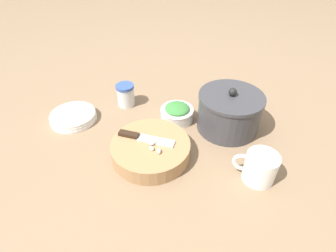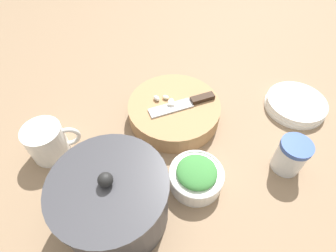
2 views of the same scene
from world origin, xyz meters
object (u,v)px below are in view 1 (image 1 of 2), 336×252
Objects in this scene: cutting_board at (151,149)px; chef_knife at (143,138)px; garlic_cloves at (154,145)px; coffee_mug at (259,167)px; plate_stack at (73,117)px; stock_pot at (229,112)px; spice_jar at (126,95)px; herb_bowl at (177,113)px.

chef_knife is (-0.03, -0.00, 0.03)m from cutting_board.
cutting_board is at bearing 170.22° from garlic_cloves.
coffee_mug is 0.72× the size of plate_stack.
stock_pot is at bearing 129.31° from chef_knife.
spice_jar is (-0.26, 0.13, -0.01)m from chef_knife.
cutting_board is 0.22m from herb_bowl.
plate_stack is at bearing -134.74° from herb_bowl.
herb_bowl is (-0.04, 0.21, -0.03)m from chef_knife.
coffee_mug is at bearing 30.56° from garlic_cloves.
stock_pot is (-0.20, 0.14, 0.02)m from coffee_mug.
garlic_cloves is 0.34m from spice_jar.
cutting_board is 1.46× the size of plate_stack.
cutting_board is at bearing -23.91° from spice_jar.
spice_jar is at bearing 156.09° from cutting_board.
chef_knife is 0.21m from herb_bowl.
coffee_mug is at bearing -6.73° from herb_bowl.
stock_pot is (0.13, 0.30, 0.01)m from chef_knife.
spice_jar is (-0.29, 0.13, 0.02)m from cutting_board.
stock_pot reaches higher than garlic_cloves.
stock_pot is (0.17, 0.09, 0.04)m from herb_bowl.
stock_pot reaches higher than herb_bowl.
stock_pot is at bearing 40.29° from plate_stack.
coffee_mug is (0.37, -0.04, 0.02)m from herb_bowl.
plate_stack is at bearing -104.38° from chef_knife.
plate_stack is 0.59m from stock_pot.
herb_bowl is at bearing 114.56° from garlic_cloves.
spice_jar is 0.59m from coffee_mug.
chef_knife is 1.41× the size of herb_bowl.
plate_stack is 0.77× the size of stock_pot.
spice_jar reaches higher than garlic_cloves.
coffee_mug is at bearing 88.19° from chef_knife.
cutting_board is 3.98× the size of garlic_cloves.
chef_knife is 0.33m from plate_stack.
herb_bowl is (-0.07, 0.20, 0.00)m from cutting_board.
coffee_mug is (0.30, 0.16, 0.02)m from cutting_board.
spice_jar is at bearing -145.14° from chef_knife.
chef_knife is 1.43× the size of coffee_mug.
coffee_mug is (0.28, 0.16, -0.01)m from garlic_cloves.
herb_bowl is 0.40m from plate_stack.
herb_bowl is at bearing 162.85° from chef_knife.
spice_jar is at bearing 157.00° from garlic_cloves.
stock_pot reaches higher than coffee_mug.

